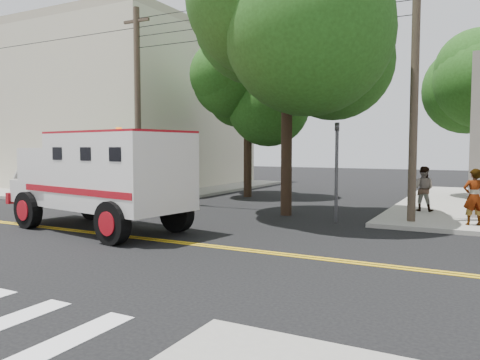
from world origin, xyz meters
The scene contains 13 objects.
ground centered at (0.00, 0.00, 0.00)m, with size 100.00×100.00×0.00m, color black.
sidewalk_nw centered at (-13.50, 13.50, 0.07)m, with size 17.00×17.00×0.15m, color gray.
building_left centered at (-15.50, 15.00, 5.15)m, with size 16.00×14.00×10.00m, color beige.
utility_pole_left centered at (-5.60, 6.00, 4.50)m, with size 0.28×0.28×9.00m, color #382D23.
utility_pole_right centered at (6.30, 6.20, 4.50)m, with size 0.28×0.28×9.00m, color #382D23.
tree_main centered at (1.94, 6.21, 7.20)m, with size 6.08×5.70×9.85m.
tree_left centered at (-2.68, 11.79, 5.73)m, with size 4.48×4.20×7.70m.
traffic_signal centered at (3.80, 5.60, 2.23)m, with size 0.15×0.18×3.60m.
accessibility_sign centered at (-6.20, 6.17, 1.37)m, with size 0.45×0.10×2.02m.
palm_planter centered at (-7.44, 6.62, 1.65)m, with size 3.52×2.63×2.36m.
armored_truck centered at (-2.52, 0.48, 1.83)m, with size 7.37×3.78×3.21m.
pedestrian_a centered at (8.23, 6.27, 1.09)m, with size 0.68×0.45×1.87m, color gray.
pedestrian_b centered at (6.34, 9.13, 1.05)m, with size 0.88×0.68×1.81m, color gray.
Camera 1 is at (8.51, -10.86, 2.71)m, focal length 35.00 mm.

